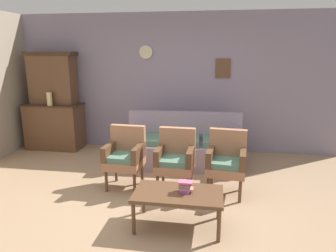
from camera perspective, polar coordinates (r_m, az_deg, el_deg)
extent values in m
plane|color=#997A5B|center=(4.05, -3.53, -15.30)|extent=(7.68, 7.68, 0.00)
cube|color=gray|center=(6.17, 1.56, 7.97)|extent=(6.40, 0.06, 2.70)
cube|color=brown|center=(6.05, 10.15, 10.50)|extent=(0.28, 0.02, 0.36)
cylinder|color=beige|center=(6.20, -4.13, 13.52)|extent=(0.26, 0.03, 0.26)
cube|color=brown|center=(6.75, -20.26, -0.15)|extent=(1.10, 0.52, 0.90)
cube|color=#342115|center=(6.66, -20.59, 3.74)|extent=(1.16, 0.55, 0.03)
cube|color=brown|center=(6.67, -20.61, 8.01)|extent=(0.90, 0.36, 0.95)
cube|color=#342115|center=(6.65, -20.99, 12.43)|extent=(0.99, 0.38, 0.08)
cylinder|color=#CAC07B|center=(6.45, -21.15, 4.72)|extent=(0.10, 0.10, 0.26)
cube|color=gray|center=(5.43, 2.89, -5.16)|extent=(2.07, 0.89, 0.42)
cube|color=gray|center=(5.62, 3.14, 0.24)|extent=(2.04, 0.26, 0.48)
cube|color=gray|center=(5.37, 12.99, -2.05)|extent=(0.20, 0.81, 0.24)
cube|color=gray|center=(5.47, -6.95, -1.51)|extent=(0.20, 0.81, 0.24)
cube|color=#4C705B|center=(5.32, 9.36, -2.81)|extent=(0.57, 0.58, 0.10)
cube|color=#4C705B|center=(5.32, 2.89, -2.65)|extent=(0.57, 0.58, 0.10)
cube|color=#4C705B|center=(5.38, -3.49, -2.45)|extent=(0.57, 0.58, 0.10)
cube|color=#9E6B4C|center=(4.55, -8.11, -6.83)|extent=(0.54, 0.51, 0.12)
cube|color=#4C705B|center=(4.50, -8.23, -5.84)|extent=(0.46, 0.43, 0.10)
cube|color=#9E6B4C|center=(4.64, -7.39, -2.63)|extent=(0.52, 0.13, 0.46)
cube|color=brown|center=(4.42, -5.49, -5.01)|extent=(0.10, 0.48, 0.22)
cube|color=brown|center=(4.57, -10.78, -4.58)|extent=(0.10, 0.48, 0.22)
cylinder|color=brown|center=(4.40, -6.24, -10.59)|extent=(0.04, 0.04, 0.32)
cylinder|color=brown|center=(4.54, -11.37, -10.00)|extent=(0.04, 0.04, 0.32)
cylinder|color=brown|center=(4.73, -4.81, -8.76)|extent=(0.04, 0.04, 0.32)
cylinder|color=brown|center=(4.86, -9.61, -8.28)|extent=(0.04, 0.04, 0.32)
cube|color=#9E6B4C|center=(4.37, 1.29, -7.55)|extent=(0.54, 0.50, 0.12)
cube|color=#4C705B|center=(4.32, 1.26, -6.53)|extent=(0.46, 0.42, 0.10)
cube|color=#9E6B4C|center=(4.46, 1.74, -3.16)|extent=(0.52, 0.12, 0.46)
cube|color=brown|center=(4.28, 4.22, -5.61)|extent=(0.10, 0.48, 0.22)
cube|color=brown|center=(4.35, -1.56, -5.27)|extent=(0.10, 0.48, 0.22)
cylinder|color=brown|center=(4.26, 3.69, -11.40)|extent=(0.04, 0.04, 0.32)
cylinder|color=brown|center=(4.32, -1.95, -10.98)|extent=(0.04, 0.04, 0.32)
cylinder|color=brown|center=(4.60, 4.30, -9.43)|extent=(0.04, 0.04, 0.32)
cylinder|color=brown|center=(4.66, -0.90, -9.07)|extent=(0.04, 0.04, 0.32)
cube|color=#9E6B4C|center=(4.36, 10.69, -7.85)|extent=(0.57, 0.53, 0.12)
cube|color=#4C705B|center=(4.31, 10.72, -6.83)|extent=(0.48, 0.45, 0.10)
cube|color=#9E6B4C|center=(4.45, 11.05, -3.45)|extent=(0.53, 0.15, 0.46)
cube|color=brown|center=(4.30, 13.73, -5.92)|extent=(0.13, 0.49, 0.22)
cube|color=brown|center=(4.32, 7.87, -5.54)|extent=(0.13, 0.49, 0.22)
cylinder|color=brown|center=(4.27, 13.23, -11.70)|extent=(0.04, 0.04, 0.32)
cylinder|color=brown|center=(4.29, 7.51, -11.29)|extent=(0.04, 0.04, 0.32)
cylinder|color=brown|center=(4.61, 13.39, -9.71)|extent=(0.04, 0.04, 0.32)
cylinder|color=brown|center=(4.63, 8.13, -9.35)|extent=(0.04, 0.04, 0.32)
cube|color=brown|center=(3.54, 1.91, -12.48)|extent=(1.00, 0.56, 0.04)
cylinder|color=brown|center=(3.92, -4.53, -13.22)|extent=(0.04, 0.04, 0.38)
cylinder|color=brown|center=(3.83, 9.40, -14.05)|extent=(0.04, 0.04, 0.38)
cylinder|color=brown|center=(3.51, -6.42, -16.68)|extent=(0.04, 0.04, 0.38)
cylinder|color=brown|center=(3.41, 9.43, -17.78)|extent=(0.04, 0.04, 0.38)
cube|color=#9B4798|center=(3.53, 3.11, -11.96)|extent=(0.11, 0.11, 0.03)
cube|color=#D78A89|center=(3.53, 3.47, -11.54)|extent=(0.15, 0.09, 0.02)
cube|color=#AB71A7|center=(3.52, 3.08, -11.13)|extent=(0.13, 0.08, 0.03)
cube|color=#9C9578|center=(3.50, 3.15, -10.93)|extent=(0.14, 0.08, 0.02)
cube|color=#EE4D69|center=(3.51, 3.38, -10.54)|extent=(0.12, 0.10, 0.02)
cube|color=#D5587F|center=(3.48, 3.27, -10.38)|extent=(0.16, 0.10, 0.02)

